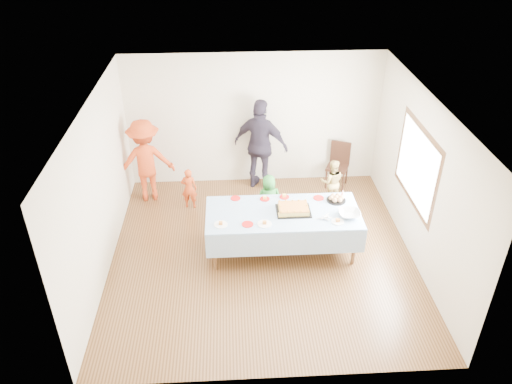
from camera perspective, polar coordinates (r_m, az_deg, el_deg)
ground at (r=8.49m, az=0.68°, el=-7.02°), size 5.00×5.00×0.00m
room_walls at (r=7.52m, az=1.17°, el=3.60°), size 5.04×5.04×2.72m
party_table at (r=8.14m, az=3.10°, el=-2.64°), size 2.50×1.10×0.78m
birthday_cake at (r=8.12m, az=4.30°, el=-1.95°), size 0.56×0.43×0.10m
rolls_tray at (r=8.48m, az=9.16°, el=-0.74°), size 0.32×0.32×0.10m
punch_bowl at (r=8.12m, az=10.62°, el=-2.47°), size 0.35×0.35×0.09m
party_hat at (r=8.57m, az=9.87°, el=-0.15°), size 0.09×0.09×0.15m
fork_pile at (r=8.01m, az=7.81°, el=-2.81°), size 0.24×0.18×0.07m
plate_red_far_a at (r=8.45m, az=-2.36°, el=-0.72°), size 0.17×0.17×0.01m
plate_red_far_b at (r=8.43m, az=1.01°, el=-0.80°), size 0.17×0.17×0.01m
plate_red_far_c at (r=8.49m, az=3.25°, el=-0.56°), size 0.17×0.17×0.01m
plate_red_far_d at (r=8.52m, az=7.16°, el=-0.67°), size 0.18×0.18×0.01m
plate_red_near at (r=7.81m, az=-0.97°, el=-3.70°), size 0.18×0.18×0.01m
plate_white_left at (r=7.83m, az=-4.05°, el=-3.73°), size 0.22×0.22×0.01m
plate_white_mid at (r=7.82m, az=0.98°, el=-3.67°), size 0.23×0.23×0.01m
plate_white_right at (r=7.97m, az=9.32°, el=-3.37°), size 0.20×0.20×0.01m
dining_chair at (r=10.27m, az=9.42°, el=3.41°), size 0.53×0.53×0.93m
toddler_left at (r=9.52m, az=-7.65°, el=0.41°), size 0.32×0.23×0.82m
toddler_mid at (r=9.01m, az=1.49°, el=-0.80°), size 0.50×0.37×0.95m
toddler_right at (r=9.66m, az=8.66°, el=1.15°), size 0.48×0.39×0.92m
adult_left at (r=9.75m, az=-12.49°, el=3.52°), size 1.16×0.79×1.65m
adult_right at (r=9.85m, az=0.56°, el=5.37°), size 1.19×0.87×1.88m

